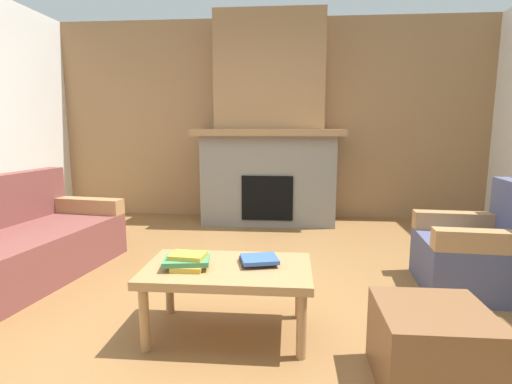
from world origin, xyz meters
TOP-DOWN VIEW (x-y plane):
  - ground at (0.00, 0.00)m, footprint 9.00×9.00m
  - wall_back_wood_panel at (0.00, 3.00)m, footprint 6.00×0.12m
  - fireplace at (0.00, 2.62)m, footprint 1.90×0.82m
  - couch at (-1.97, 0.32)m, footprint 1.08×1.90m
  - armchair at (1.75, 0.43)m, footprint 0.82×0.82m
  - coffee_table at (-0.09, -0.40)m, footprint 1.00×0.60m
  - ottoman at (0.98, -0.83)m, footprint 0.52×0.52m
  - book_stack_near_edge at (-0.32, -0.45)m, footprint 0.29×0.23m
  - book_stack_center at (0.10, -0.34)m, footprint 0.27×0.26m

SIDE VIEW (x-z plane):
  - ground at x=0.00m, z-range 0.00..0.00m
  - ottoman at x=0.98m, z-range 0.00..0.40m
  - couch at x=-1.97m, z-range -0.14..0.71m
  - armchair at x=1.75m, z-range -0.13..0.72m
  - coffee_table at x=-0.09m, z-range 0.16..0.59m
  - book_stack_center at x=0.10m, z-range 0.43..0.48m
  - book_stack_near_edge at x=-0.32m, z-range 0.43..0.51m
  - fireplace at x=0.00m, z-range -0.19..2.51m
  - wall_back_wood_panel at x=0.00m, z-range 0.00..2.70m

